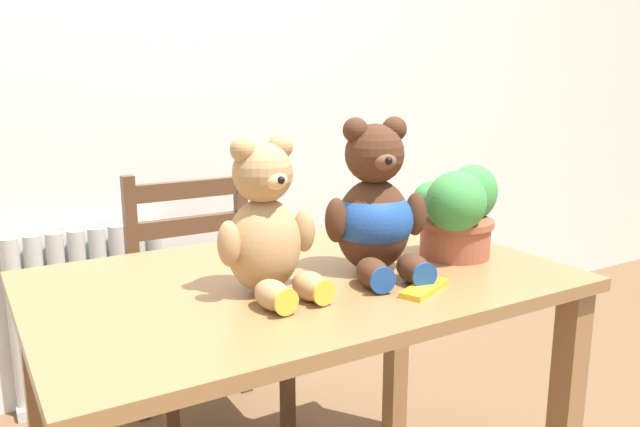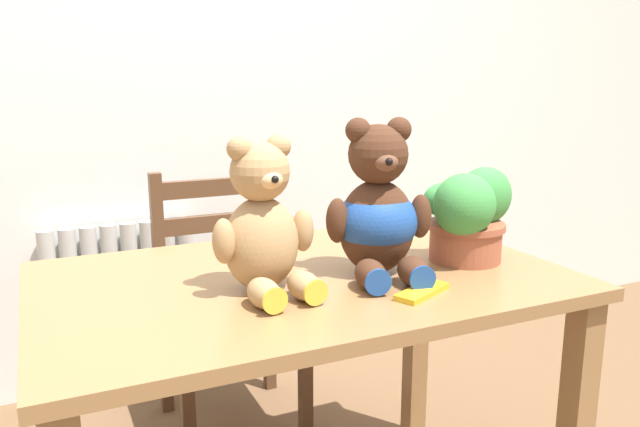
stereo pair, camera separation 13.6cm
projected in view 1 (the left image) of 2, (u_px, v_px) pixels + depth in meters
wall_back at (147, 46)px, 2.29m from camera, size 8.00×0.04×2.60m
radiator at (93, 324)px, 2.31m from camera, size 0.57×0.10×0.66m
dining_table at (301, 323)px, 1.46m from camera, size 1.19×0.76×0.75m
wooden_chair_behind at (204, 301)px, 2.12m from camera, size 0.44×0.39×0.87m
teddy_bear_left at (266, 227)px, 1.29m from camera, size 0.23×0.24×0.33m
teddy_bear_right at (375, 212)px, 1.43m from camera, size 0.25×0.28×0.36m
potted_plant at (458, 212)px, 1.55m from camera, size 0.25×0.20×0.23m
chocolate_bar at (424, 288)px, 1.33m from camera, size 0.15×0.11×0.01m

